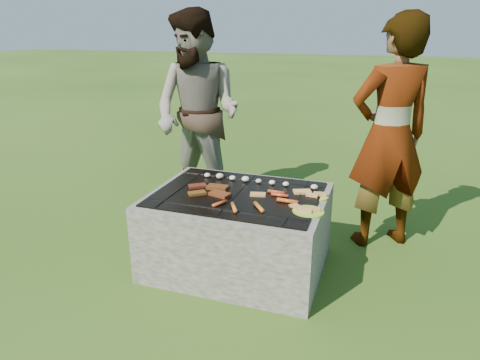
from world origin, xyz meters
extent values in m
plane|color=#284912|center=(0.00, 0.00, 0.00)|extent=(60.00, 60.00, 0.00)
cube|color=gray|center=(0.00, 0.41, 0.30)|extent=(1.30, 0.18, 0.60)
cube|color=#A8A095|center=(0.00, -0.41, 0.30)|extent=(1.30, 0.18, 0.60)
cube|color=gray|center=(-0.56, 0.00, 0.30)|extent=(0.18, 0.64, 0.60)
cube|color=#A19B8F|center=(0.56, 0.00, 0.30)|extent=(0.18, 0.64, 0.60)
cube|color=black|center=(0.00, 0.00, 0.24)|extent=(0.94, 0.64, 0.48)
sphere|color=#FF5914|center=(0.00, 0.00, 0.46)|extent=(0.10, 0.10, 0.10)
cube|color=black|center=(0.00, 0.00, 0.61)|extent=(1.20, 0.90, 0.01)
cylinder|color=black|center=(-0.45, 0.00, 0.61)|extent=(0.01, 0.88, 0.01)
cylinder|color=black|center=(0.00, 0.00, 0.61)|extent=(0.01, 0.88, 0.01)
cylinder|color=black|center=(0.45, 0.00, 0.61)|extent=(0.01, 0.88, 0.01)
cylinder|color=black|center=(0.00, -0.32, 0.61)|extent=(1.18, 0.01, 0.01)
cylinder|color=black|center=(0.00, 0.32, 0.61)|extent=(1.18, 0.01, 0.01)
ellipsoid|color=white|center=(-0.36, 0.27, 0.63)|extent=(0.05, 0.05, 0.03)
ellipsoid|color=beige|center=(-0.25, 0.27, 0.63)|extent=(0.06, 0.06, 0.04)
ellipsoid|color=white|center=(-0.14, 0.27, 0.63)|extent=(0.05, 0.05, 0.04)
ellipsoid|color=white|center=(-0.03, 0.27, 0.63)|extent=(0.06, 0.06, 0.04)
ellipsoid|color=beige|center=(0.08, 0.27, 0.63)|extent=(0.05, 0.05, 0.03)
ellipsoid|color=white|center=(0.19, 0.27, 0.63)|extent=(0.05, 0.05, 0.04)
ellipsoid|color=white|center=(0.31, 0.27, 0.63)|extent=(0.05, 0.05, 0.03)
ellipsoid|color=beige|center=(0.53, 0.27, 0.63)|extent=(0.06, 0.06, 0.04)
cube|color=maroon|center=(-0.34, 0.02, 0.62)|extent=(0.15, 0.14, 0.02)
cube|color=brown|center=(-0.18, 0.04, 0.62)|extent=(0.16, 0.09, 0.02)
cube|color=#9E5D1C|center=(-0.28, -0.12, 0.62)|extent=(0.14, 0.14, 0.02)
cube|color=#9C441C|center=(-0.11, -0.09, 0.62)|extent=(0.17, 0.13, 0.02)
cylinder|color=#D15422|center=(0.27, 0.09, 0.62)|extent=(0.13, 0.03, 0.02)
cylinder|color=#F15227|center=(0.31, 0.04, 0.62)|extent=(0.13, 0.03, 0.02)
cylinder|color=#EF5227|center=(0.39, -0.06, 0.63)|extent=(0.16, 0.04, 0.03)
cylinder|color=orange|center=(0.23, -0.23, 0.63)|extent=(0.12, 0.14, 0.03)
cylinder|color=red|center=(-0.05, -0.25, 0.62)|extent=(0.08, 0.12, 0.02)
cylinder|color=orange|center=(0.07, -0.29, 0.63)|extent=(0.09, 0.14, 0.03)
cube|color=tan|center=(0.15, 0.01, 0.62)|extent=(0.13, 0.09, 0.02)
cube|color=tan|center=(0.47, -0.13, 0.62)|extent=(0.12, 0.12, 0.01)
cube|color=#F0BC7B|center=(0.45, 0.17, 0.62)|extent=(0.15, 0.12, 0.02)
cylinder|color=yellow|center=(0.56, 0.14, 0.61)|extent=(0.24, 0.24, 0.01)
cube|color=#E0BF72|center=(0.54, 0.12, 0.62)|extent=(0.09, 0.06, 0.01)
cube|color=tan|center=(0.59, 0.16, 0.62)|extent=(0.10, 0.07, 0.02)
cylinder|color=#B4C830|center=(0.56, -0.17, 0.61)|extent=(0.27, 0.27, 0.01)
cube|color=#D4C06C|center=(0.54, -0.19, 0.62)|extent=(0.10, 0.07, 0.02)
cube|color=#D0BA6A|center=(0.59, -0.15, 0.62)|extent=(0.10, 0.08, 0.02)
imported|color=gray|center=(1.04, 0.78, 0.95)|extent=(0.83, 0.75, 1.91)
imported|color=gray|center=(-0.76, 0.99, 0.98)|extent=(1.10, 0.94, 1.97)
camera|label=1|loc=(0.98, -2.82, 1.77)|focal=32.00mm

